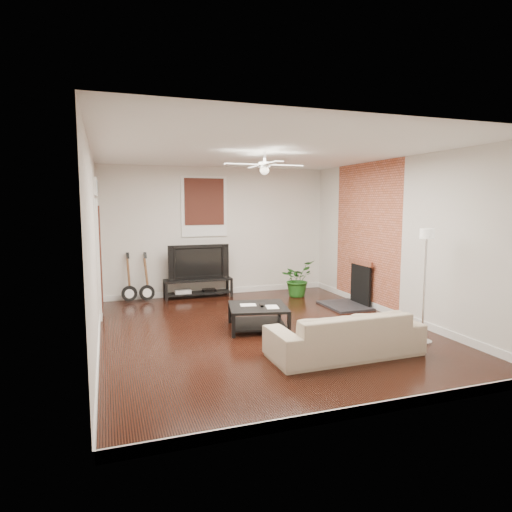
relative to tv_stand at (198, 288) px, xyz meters
The scene contains 14 objects.
room 3.07m from the tv_stand, 79.83° to the right, with size 5.01×6.01×2.81m.
brick_accent 3.68m from the tv_stand, 30.79° to the right, with size 0.02×2.20×2.80m, color #B4593A.
fireplace 3.24m from the tv_stand, 33.41° to the right, with size 0.80×1.10×0.92m, color black.
window_back 1.77m from the tv_stand, 43.73° to the left, with size 1.00×0.06×1.30m, color #39120F.
door_left 2.39m from the tv_stand, 155.84° to the right, with size 0.08×1.00×2.50m, color white.
tv_stand is the anchor object (origin of this frame).
tv 0.58m from the tv_stand, 90.00° to the left, with size 1.29×0.17×0.75m, color black.
coffee_table 2.71m from the tv_stand, 80.92° to the right, with size 0.91×0.91×0.38m, color black.
sofa 4.36m from the tv_stand, 75.19° to the right, with size 2.04×0.80×0.60m, color tan.
floor_lamp 4.84m from the tv_stand, 59.08° to the right, with size 0.27×0.27×1.67m, color silver, non-canonical shape.
potted_plant 2.15m from the tv_stand, 16.12° to the right, with size 0.70×0.61×0.78m, color #1F5A19.
guitar_left 1.46m from the tv_stand, behind, with size 0.32×0.22×1.02m, color black, non-canonical shape.
guitar_right 1.13m from the tv_stand, behind, with size 0.32×0.22×1.02m, color black, non-canonical shape.
ceiling_fan 3.70m from the tv_stand, 79.83° to the right, with size 1.24×1.24×0.32m, color white, non-canonical shape.
Camera 1 is at (-2.34, -6.39, 2.01)m, focal length 30.74 mm.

